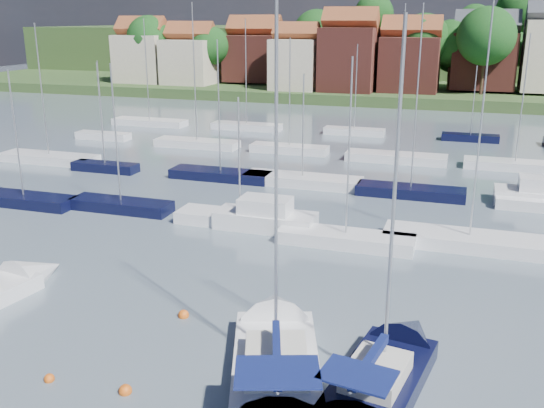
% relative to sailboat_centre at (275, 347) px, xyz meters
% --- Properties ---
extents(ground, '(260.00, 260.00, 0.00)m').
position_rel_sailboat_centre_xyz_m(ground, '(-0.38, 35.53, -0.35)').
color(ground, '#4D5B68').
rests_on(ground, ground).
extents(sailboat_centre, '(7.49, 13.60, 17.82)m').
position_rel_sailboat_centre_xyz_m(sailboat_centre, '(0.00, 0.00, 0.00)').
color(sailboat_centre, silver).
rests_on(sailboat_centre, ground).
extents(sailboat_navy, '(4.72, 11.48, 15.47)m').
position_rel_sailboat_centre_xyz_m(sailboat_navy, '(4.93, -0.12, 0.01)').
color(sailboat_navy, black).
rests_on(sailboat_navy, ground).
extents(buoy_c, '(0.43, 0.43, 0.43)m').
position_rel_sailboat_centre_xyz_m(buoy_c, '(-8.09, -4.76, -0.35)').
color(buoy_c, '#D85914').
rests_on(buoy_c, ground).
extents(buoy_e, '(0.47, 0.47, 0.47)m').
position_rel_sailboat_centre_xyz_m(buoy_e, '(5.01, 2.42, -0.35)').
color(buoy_e, '#D85914').
rests_on(buoy_e, ground).
extents(buoy_g, '(0.54, 0.54, 0.54)m').
position_rel_sailboat_centre_xyz_m(buoy_g, '(-5.35, 1.91, -0.35)').
color(buoy_g, '#D85914').
rests_on(buoy_g, ground).
extents(buoy_h, '(0.53, 0.53, 0.53)m').
position_rel_sailboat_centre_xyz_m(buoy_h, '(-4.72, -4.53, -0.35)').
color(buoy_h, '#D85914').
rests_on(buoy_h, ground).
extents(marina_field, '(79.62, 41.41, 15.93)m').
position_rel_sailboat_centre_xyz_m(marina_field, '(1.52, 30.68, 0.09)').
color(marina_field, silver).
rests_on(marina_field, ground).
extents(far_shore_town, '(212.46, 90.00, 22.27)m').
position_rel_sailboat_centre_xyz_m(far_shore_town, '(1.84, 128.20, 4.26)').
color(far_shore_town, '#3D5128').
rests_on(far_shore_town, ground).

